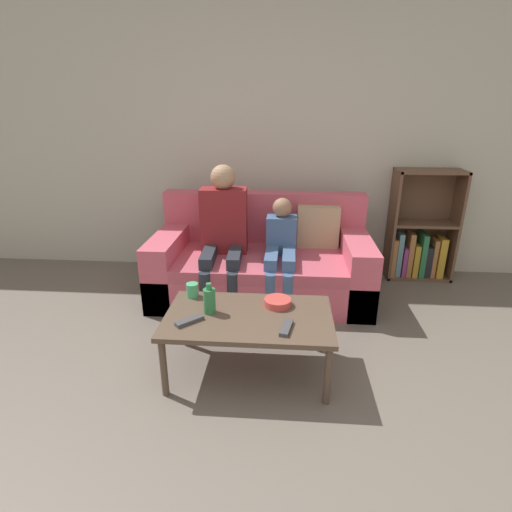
{
  "coord_description": "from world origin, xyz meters",
  "views": [
    {
      "loc": [
        0.1,
        -1.16,
        1.56
      ],
      "look_at": [
        -0.1,
        1.45,
        0.56
      ],
      "focal_mm": 28.0,
      "sensor_mm": 36.0,
      "label": 1
    }
  ],
  "objects_px": {
    "couch": "(262,264)",
    "tv_remote_1": "(189,321)",
    "bookshelf": "(419,238)",
    "person_adult": "(223,226)",
    "tv_remote_0": "(286,328)",
    "coffee_table": "(249,321)",
    "snack_bowl": "(278,302)",
    "cup_near": "(192,290)",
    "bottle": "(209,300)",
    "person_child": "(281,247)"
  },
  "relations": [
    {
      "from": "cup_near",
      "to": "bottle",
      "type": "xyz_separation_m",
      "value": [
        0.15,
        -0.2,
        0.04
      ]
    },
    {
      "from": "coffee_table",
      "to": "couch",
      "type": "bearing_deg",
      "value": 89.29
    },
    {
      "from": "couch",
      "to": "bottle",
      "type": "height_order",
      "value": "couch"
    },
    {
      "from": "cup_near",
      "to": "bottle",
      "type": "relative_size",
      "value": 0.48
    },
    {
      "from": "person_child",
      "to": "tv_remote_0",
      "type": "relative_size",
      "value": 4.83
    },
    {
      "from": "tv_remote_0",
      "to": "cup_near",
      "type": "bearing_deg",
      "value": 160.46
    },
    {
      "from": "bookshelf",
      "to": "person_adult",
      "type": "relative_size",
      "value": 0.92
    },
    {
      "from": "coffee_table",
      "to": "tv_remote_1",
      "type": "xyz_separation_m",
      "value": [
        -0.33,
        -0.11,
        0.05
      ]
    },
    {
      "from": "person_child",
      "to": "tv_remote_1",
      "type": "xyz_separation_m",
      "value": [
        -0.5,
        -1.09,
        -0.08
      ]
    },
    {
      "from": "coffee_table",
      "to": "bottle",
      "type": "xyz_separation_m",
      "value": [
        -0.23,
        0.02,
        0.12
      ]
    },
    {
      "from": "person_adult",
      "to": "tv_remote_1",
      "type": "distance_m",
      "value": 1.17
    },
    {
      "from": "person_adult",
      "to": "cup_near",
      "type": "distance_m",
      "value": 0.85
    },
    {
      "from": "tv_remote_0",
      "to": "bottle",
      "type": "relative_size",
      "value": 0.92
    },
    {
      "from": "couch",
      "to": "bottle",
      "type": "bearing_deg",
      "value": -102.57
    },
    {
      "from": "person_adult",
      "to": "bottle",
      "type": "xyz_separation_m",
      "value": [
        0.07,
        -1.02,
        -0.15
      ]
    },
    {
      "from": "tv_remote_1",
      "to": "person_adult",
      "type": "bearing_deg",
      "value": 135.52
    },
    {
      "from": "couch",
      "to": "bookshelf",
      "type": "height_order",
      "value": "bookshelf"
    },
    {
      "from": "person_adult",
      "to": "cup_near",
      "type": "relative_size",
      "value": 12.29
    },
    {
      "from": "cup_near",
      "to": "snack_bowl",
      "type": "bearing_deg",
      "value": -8.56
    },
    {
      "from": "couch",
      "to": "tv_remote_0",
      "type": "xyz_separation_m",
      "value": [
        0.21,
        -1.27,
        0.13
      ]
    },
    {
      "from": "person_adult",
      "to": "tv_remote_0",
      "type": "bearing_deg",
      "value": -68.49
    },
    {
      "from": "cup_near",
      "to": "tv_remote_0",
      "type": "height_order",
      "value": "cup_near"
    },
    {
      "from": "person_child",
      "to": "bottle",
      "type": "relative_size",
      "value": 4.46
    },
    {
      "from": "coffee_table",
      "to": "snack_bowl",
      "type": "xyz_separation_m",
      "value": [
        0.17,
        0.14,
        0.06
      ]
    },
    {
      "from": "person_child",
      "to": "tv_remote_0",
      "type": "height_order",
      "value": "person_child"
    },
    {
      "from": "person_child",
      "to": "tv_remote_1",
      "type": "bearing_deg",
      "value": -113.69
    },
    {
      "from": "bookshelf",
      "to": "tv_remote_0",
      "type": "distance_m",
      "value": 2.15
    },
    {
      "from": "tv_remote_1",
      "to": "cup_near",
      "type": "bearing_deg",
      "value": 146.35
    },
    {
      "from": "bottle",
      "to": "tv_remote_0",
      "type": "bearing_deg",
      "value": -19.19
    },
    {
      "from": "tv_remote_0",
      "to": "bottle",
      "type": "distance_m",
      "value": 0.49
    },
    {
      "from": "couch",
      "to": "tv_remote_1",
      "type": "distance_m",
      "value": 1.29
    },
    {
      "from": "coffee_table",
      "to": "bottle",
      "type": "relative_size",
      "value": 5.18
    },
    {
      "from": "bookshelf",
      "to": "bottle",
      "type": "height_order",
      "value": "bookshelf"
    },
    {
      "from": "coffee_table",
      "to": "snack_bowl",
      "type": "relative_size",
      "value": 5.88
    },
    {
      "from": "person_child",
      "to": "cup_near",
      "type": "height_order",
      "value": "person_child"
    },
    {
      "from": "cup_near",
      "to": "couch",
      "type": "bearing_deg",
      "value": 66.3
    },
    {
      "from": "coffee_table",
      "to": "cup_near",
      "type": "distance_m",
      "value": 0.45
    },
    {
      "from": "tv_remote_0",
      "to": "bookshelf",
      "type": "bearing_deg",
      "value": 66.04
    },
    {
      "from": "coffee_table",
      "to": "person_child",
      "type": "distance_m",
      "value": 1.0
    },
    {
      "from": "coffee_table",
      "to": "tv_remote_1",
      "type": "relative_size",
      "value": 6.31
    },
    {
      "from": "tv_remote_1",
      "to": "snack_bowl",
      "type": "xyz_separation_m",
      "value": [
        0.5,
        0.25,
        0.01
      ]
    },
    {
      "from": "bookshelf",
      "to": "person_child",
      "type": "relative_size",
      "value": 1.2
    },
    {
      "from": "cup_near",
      "to": "snack_bowl",
      "type": "xyz_separation_m",
      "value": [
        0.55,
        -0.08,
        -0.02
      ]
    },
    {
      "from": "bookshelf",
      "to": "bottle",
      "type": "relative_size",
      "value": 5.36
    },
    {
      "from": "person_child",
      "to": "couch",
      "type": "bearing_deg",
      "value": 138.31
    },
    {
      "from": "snack_bowl",
      "to": "bottle",
      "type": "height_order",
      "value": "bottle"
    },
    {
      "from": "couch",
      "to": "tv_remote_1",
      "type": "height_order",
      "value": "couch"
    },
    {
      "from": "person_adult",
      "to": "person_child",
      "type": "relative_size",
      "value": 1.31
    },
    {
      "from": "bookshelf",
      "to": "tv_remote_1",
      "type": "height_order",
      "value": "bookshelf"
    },
    {
      "from": "person_adult",
      "to": "tv_remote_1",
      "type": "bearing_deg",
      "value": -93.74
    }
  ]
}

